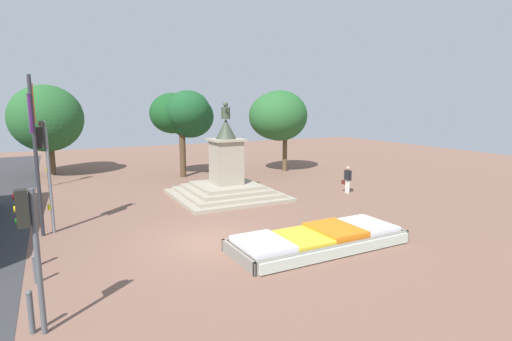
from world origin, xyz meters
name	(u,v)px	position (x,y,z in m)	size (l,w,h in m)	color
ground_plane	(210,242)	(0.00, 0.00, 0.00)	(70.87, 70.87, 0.00)	brown
flower_planter	(319,240)	(3.29, -2.28, 0.27)	(6.52, 2.62, 0.61)	#38281C
statue_monument	(227,180)	(3.40, 6.41, 0.95)	(5.57, 5.57, 5.14)	gray
traffic_light_near_crossing	(30,234)	(-5.53, -3.95, 2.33)	(0.41, 0.30, 3.31)	#4C5156
traffic_light_mid_block	(45,162)	(-5.24, 3.87, 2.86)	(0.41, 0.30, 4.19)	slate
traffic_light_far_corner	(44,142)	(-5.36, 14.10, 2.76)	(0.42, 0.31, 4.03)	slate
banner_pole	(35,150)	(-5.53, 3.62, 3.36)	(0.23, 1.05, 6.12)	#2D2D33
pedestrian_with_handbag	(347,178)	(9.91, 4.12, 0.86)	(0.24, 0.73, 1.55)	beige
kerb_bollard_south	(31,311)	(-5.66, -3.81, 0.54)	(0.13, 0.13, 1.03)	#4C5156
kerb_bollard_mid_a	(35,268)	(-5.65, -0.98, 0.44)	(0.12, 0.12, 0.84)	#4C5156
kerb_bollard_mid_b	(37,253)	(-5.63, 0.43, 0.42)	(0.15, 0.15, 0.80)	#2D2D33
park_tree_far_left	(46,119)	(-5.21, 18.50, 4.02)	(4.81, 5.82, 6.34)	brown
park_tree_behind_statue	(184,114)	(3.33, 13.65, 4.35)	(4.35, 3.98, 5.95)	#4C3823
park_tree_far_right	(279,116)	(10.14, 12.33, 4.16)	(4.49, 4.25, 6.03)	brown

